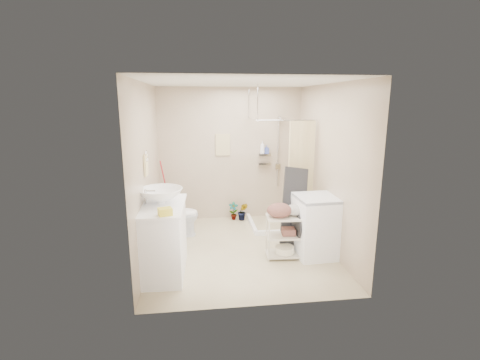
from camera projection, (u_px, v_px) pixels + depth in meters
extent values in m
plane|color=beige|center=(241.00, 249.00, 5.60)|extent=(3.20, 3.20, 0.00)
cube|color=silver|center=(241.00, 82.00, 5.03)|extent=(2.80, 3.20, 0.04)
cube|color=#BCA991|center=(230.00, 155.00, 6.86)|extent=(2.80, 0.04, 2.60)
cube|color=#BCA991|center=(259.00, 199.00, 3.77)|extent=(2.80, 0.04, 2.60)
cube|color=#BCA991|center=(147.00, 173.00, 5.15)|extent=(0.04, 3.20, 2.60)
cube|color=#BCA991|center=(328.00, 168.00, 5.48)|extent=(0.04, 3.20, 2.60)
cube|color=white|center=(162.00, 239.00, 4.76)|extent=(0.66, 1.13, 0.98)
imported|color=white|center=(161.00, 196.00, 4.71)|extent=(0.75, 0.75, 0.21)
cube|color=yellow|center=(165.00, 212.00, 4.22)|extent=(0.19, 0.17, 0.09)
cube|color=#F5E64F|center=(169.00, 277.00, 4.58)|extent=(0.33, 0.29, 0.15)
imported|color=white|center=(177.00, 215.00, 6.11)|extent=(0.75, 0.44, 0.76)
imported|color=brown|center=(233.00, 211.00, 6.96)|extent=(0.21, 0.15, 0.36)
imported|color=brown|center=(243.00, 211.00, 6.93)|extent=(0.22, 0.19, 0.36)
cube|color=beige|center=(223.00, 145.00, 6.78)|extent=(0.28, 0.03, 0.42)
imported|color=white|center=(262.00, 147.00, 6.82)|extent=(0.10, 0.10, 0.25)
imported|color=#3D4C9C|center=(267.00, 149.00, 6.86)|extent=(0.09, 0.09, 0.17)
cube|color=white|center=(317.00, 226.00, 5.33)|extent=(0.68, 0.70, 0.94)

